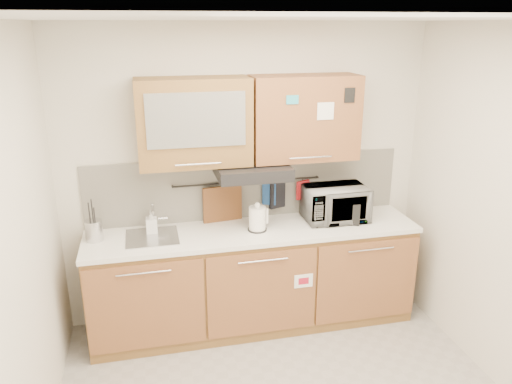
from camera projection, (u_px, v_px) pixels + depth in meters
ceiling at (304, 19)px, 2.60m from camera, size 3.20×3.20×0.00m
wall_back at (246, 176)px, 4.40m from camera, size 3.20×0.00×3.20m
wall_left at (12, 274)px, 2.68m from camera, size 0.00×3.00×3.00m
base_cabinet at (254, 283)px, 4.40m from camera, size 2.80×0.64×0.88m
countertop at (254, 231)px, 4.24m from camera, size 2.82×0.62×0.04m
backsplash at (247, 187)px, 4.42m from camera, size 2.80×0.02×0.56m
upper_cabinets at (250, 120)px, 4.07m from camera, size 1.82×0.37×0.70m
range_hood at (252, 171)px, 4.13m from camera, size 0.60×0.46×0.10m
sink at (152, 237)px, 4.07m from camera, size 0.42×0.40×0.26m
utensil_rail at (247, 182)px, 4.37m from camera, size 1.30×0.02×0.02m
utensil_crock at (94, 230)px, 3.99m from camera, size 0.16×0.16×0.34m
kettle at (257, 219)px, 4.18m from camera, size 0.19×0.18×0.25m
toaster at (345, 212)px, 4.35m from camera, size 0.29×0.24×0.19m
microwave at (335, 203)px, 4.40m from camera, size 0.55×0.37×0.30m
soap_bottle at (152, 222)px, 4.12m from camera, size 0.09×0.09×0.20m
cutting_board at (223, 210)px, 4.38m from camera, size 0.35×0.07×0.43m
oven_mitt at (269, 194)px, 4.43m from camera, size 0.12×0.08×0.20m
dark_pouch at (277, 195)px, 4.45m from camera, size 0.16×0.09×0.23m
pot_holder at (303, 190)px, 4.49m from camera, size 0.13×0.07×0.17m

